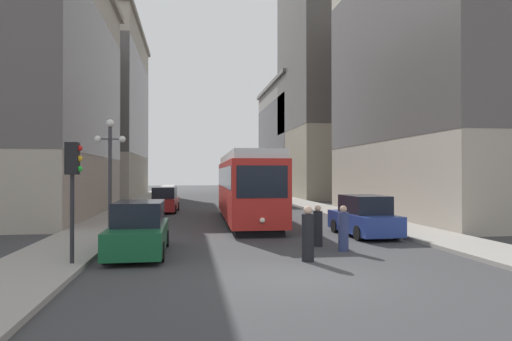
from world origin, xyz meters
TOP-DOWN VIEW (x-y plane):
  - ground_plane at (0.00, 0.00)m, footprint 200.00×200.00m
  - sidewalk_left at (-7.43, 40.00)m, footprint 2.79×120.00m
  - sidewalk_right at (7.43, 40.00)m, footprint 2.79×120.00m
  - streetcar at (0.26, 13.81)m, footprint 2.97×13.46m
  - transit_bus at (3.28, 31.99)m, footprint 2.85×11.18m
  - parked_car_left_near at (-4.73, 21.65)m, footprint 2.07×4.88m
  - parked_car_left_mid at (-4.73, 4.28)m, footprint 1.90×4.78m
  - parked_car_right_far at (4.73, 7.42)m, footprint 2.03×4.38m
  - pedestrian_crossing_near at (1.87, 4.96)m, footprint 0.35×0.35m
  - pedestrian_crossing_far at (2.47, 3.80)m, footprint 0.37×0.37m
  - pedestrian_on_sidewalk at (0.70, 2.17)m, footprint 0.39×0.39m
  - traffic_light_near_left at (-6.41, 2.21)m, footprint 0.47×0.36m
  - lamp_post_left_near at (-6.63, 9.85)m, footprint 1.41×0.36m
  - building_left_corner at (-14.19, 19.02)m, footprint 11.33×18.25m
  - building_left_midblock at (-16.46, 44.73)m, footprint 15.87×22.00m
  - building_right_corner at (16.77, 15.28)m, footprint 16.49×18.40m
  - building_right_midblock at (14.76, 39.56)m, footprint 12.47×15.27m
  - building_right_far at (14.09, 52.73)m, footprint 11.13×21.11m

SIDE VIEW (x-z plane):
  - ground_plane at x=0.00m, z-range 0.00..0.00m
  - sidewalk_left at x=-7.43m, z-range 0.00..0.15m
  - sidewalk_right at x=7.43m, z-range 0.00..0.15m
  - pedestrian_crossing_near at x=1.87m, z-range -0.05..1.52m
  - pedestrian_crossing_far at x=2.47m, z-range -0.06..1.58m
  - pedestrian_on_sidewalk at x=0.70m, z-range -0.06..1.69m
  - parked_car_right_far at x=4.73m, z-range -0.07..1.75m
  - parked_car_left_mid at x=-4.73m, z-range -0.07..1.75m
  - parked_car_left_near at x=-4.73m, z-range -0.07..1.75m
  - transit_bus at x=3.28m, z-range 0.22..3.67m
  - streetcar at x=0.26m, z-range 0.16..4.05m
  - traffic_light_near_left at x=-6.41m, z-range 1.10..4.66m
  - lamp_post_left_near at x=-6.63m, z-range 0.98..6.15m
  - building_right_far at x=14.09m, z-range 0.20..16.11m
  - building_left_corner at x=-14.19m, z-range 0.21..16.49m
  - building_right_corner at x=16.77m, z-range 0.27..20.04m
  - building_left_midblock at x=-16.46m, z-range 0.29..20.83m
  - building_right_midblock at x=14.76m, z-range 0.51..32.88m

